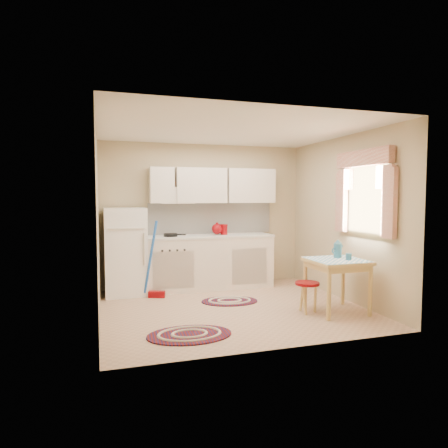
{
  "coord_description": "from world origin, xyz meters",
  "views": [
    {
      "loc": [
        -1.76,
        -5.29,
        1.59
      ],
      "look_at": [
        -0.05,
        0.25,
        1.18
      ],
      "focal_mm": 32.0,
      "sensor_mm": 36.0,
      "label": 1
    }
  ],
  "objects_px": {
    "fridge": "(126,251)",
    "base_cabinets": "(207,263)",
    "table": "(336,286)",
    "stool": "(307,297)"
  },
  "relations": [
    {
      "from": "fridge",
      "to": "stool",
      "type": "height_order",
      "value": "fridge"
    },
    {
      "from": "fridge",
      "to": "base_cabinets",
      "type": "height_order",
      "value": "fridge"
    },
    {
      "from": "table",
      "to": "base_cabinets",
      "type": "bearing_deg",
      "value": 125.2
    },
    {
      "from": "fridge",
      "to": "table",
      "type": "xyz_separation_m",
      "value": [
        2.7,
        -1.85,
        -0.34
      ]
    },
    {
      "from": "stool",
      "to": "table",
      "type": "bearing_deg",
      "value": -11.31
    },
    {
      "from": "fridge",
      "to": "table",
      "type": "relative_size",
      "value": 1.94
    },
    {
      "from": "fridge",
      "to": "table",
      "type": "distance_m",
      "value": 3.29
    },
    {
      "from": "base_cabinets",
      "to": "table",
      "type": "bearing_deg",
      "value": -54.8
    },
    {
      "from": "fridge",
      "to": "base_cabinets",
      "type": "xyz_separation_m",
      "value": [
        1.36,
        0.05,
        -0.26
      ]
    },
    {
      "from": "fridge",
      "to": "base_cabinets",
      "type": "relative_size",
      "value": 0.62
    }
  ]
}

